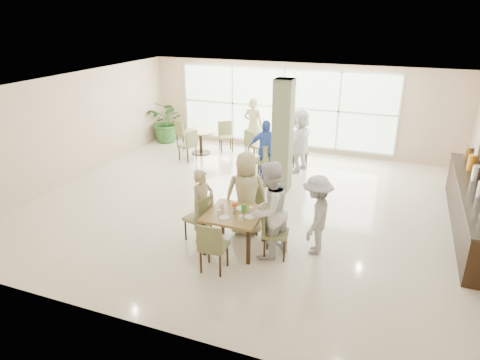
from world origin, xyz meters
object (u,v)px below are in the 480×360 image
(potted_plant, at_px, (167,121))
(round_table_left, at_px, (201,136))
(adult_a, at_px, (265,149))
(adult_standing, at_px, (253,125))
(buffet_counter, at_px, (473,205))
(teen_right, at_px, (269,210))
(main_table, at_px, (235,217))
(teen_far, at_px, (246,194))
(teen_standing, at_px, (316,215))
(adult_b, at_px, (299,140))
(teen_left, at_px, (203,206))
(round_table_right, at_px, (271,149))

(potted_plant, bearing_deg, round_table_left, -24.17)
(adult_a, bearing_deg, round_table_left, 134.86)
(round_table_left, distance_m, adult_standing, 1.70)
(buffet_counter, xyz_separation_m, teen_right, (-3.64, -2.49, 0.37))
(main_table, height_order, teen_far, teen_far)
(teen_right, bearing_deg, teen_standing, 138.09)
(teen_standing, bearing_deg, adult_standing, -149.21)
(main_table, distance_m, round_table_left, 6.00)
(buffet_counter, bearing_deg, teen_right, -145.69)
(round_table_left, bearing_deg, adult_b, -7.28)
(potted_plant, relative_size, adult_b, 0.81)
(teen_right, bearing_deg, adult_standing, -138.02)
(teen_right, height_order, adult_b, teen_right)
(buffet_counter, relative_size, potted_plant, 3.25)
(buffet_counter, distance_m, teen_far, 4.70)
(potted_plant, xyz_separation_m, adult_b, (4.92, -1.15, 0.16))
(teen_right, bearing_deg, teen_left, -74.11)
(potted_plant, xyz_separation_m, teen_right, (5.49, -5.82, 0.20))
(teen_far, bearing_deg, adult_a, -100.45)
(adult_a, distance_m, adult_b, 1.15)
(teen_standing, height_order, adult_a, adult_a)
(main_table, distance_m, potted_plant, 7.55)
(adult_standing, bearing_deg, main_table, 110.71)
(teen_left, bearing_deg, teen_standing, -60.36)
(potted_plant, relative_size, adult_standing, 0.81)
(buffet_counter, relative_size, teen_left, 3.18)
(buffet_counter, height_order, potted_plant, buffet_counter)
(potted_plant, bearing_deg, adult_b, -13.16)
(main_table, bearing_deg, potted_plant, 129.67)
(main_table, bearing_deg, buffet_counter, 29.93)
(teen_left, xyz_separation_m, adult_b, (0.80, 4.57, 0.15))
(buffet_counter, height_order, adult_standing, buffet_counter)
(adult_b, xyz_separation_m, adult_standing, (-1.77, 1.10, -0.00))
(adult_b, bearing_deg, round_table_right, -67.93)
(teen_right, relative_size, adult_standing, 1.04)
(round_table_right, distance_m, teen_far, 3.96)
(teen_far, relative_size, adult_standing, 0.98)
(teen_right, bearing_deg, main_table, -70.59)
(adult_a, xyz_separation_m, adult_standing, (-1.04, 1.98, 0.08))
(buffet_counter, height_order, teen_standing, buffet_counter)
(round_table_right, height_order, potted_plant, potted_plant)
(adult_a, bearing_deg, main_table, -98.79)
(potted_plant, relative_size, teen_left, 0.98)
(round_table_left, height_order, potted_plant, potted_plant)
(buffet_counter, distance_m, potted_plant, 9.72)
(potted_plant, height_order, teen_left, teen_left)
(round_table_left, height_order, buffet_counter, buffet_counter)
(teen_far, xyz_separation_m, teen_standing, (1.48, -0.25, -0.10))
(round_table_left, xyz_separation_m, round_table_right, (2.51, -0.52, 0.03))
(teen_left, relative_size, adult_standing, 0.83)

